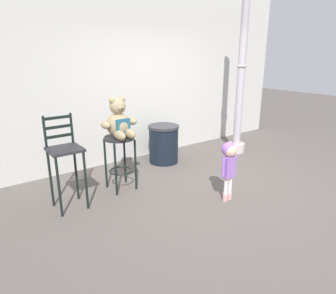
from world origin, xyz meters
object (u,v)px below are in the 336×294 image
teddy_bear (119,122)px  lamppost (240,94)px  child_walking (229,159)px  trash_bin (164,144)px  bar_stool_with_teddy (120,151)px  bar_chair_empty (65,155)px

teddy_bear → lamppost: size_ratio=0.19×
teddy_bear → lamppost: (2.76, 0.18, 0.17)m
child_walking → trash_bin: (0.20, 1.77, -0.25)m
bar_stool_with_teddy → child_walking: size_ratio=0.97×
bar_stool_with_teddy → lamppost: (2.76, 0.16, 0.60)m
trash_bin → bar_chair_empty: size_ratio=0.57×
bar_stool_with_teddy → lamppost: size_ratio=0.27×
child_walking → lamppost: size_ratio=0.28×
child_walking → trash_bin: 1.80m
child_walking → lamppost: 2.31m
bar_chair_empty → bar_stool_with_teddy: bearing=6.2°
teddy_bear → bar_chair_empty: 0.88m
bar_stool_with_teddy → teddy_bear: size_ratio=1.41×
lamppost → child_walking: bearing=-142.1°
bar_chair_empty → child_walking: bearing=-31.8°
teddy_bear → trash_bin: size_ratio=0.82×
child_walking → bar_chair_empty: 2.14m
teddy_bear → bar_chair_empty: (-0.82, -0.06, -0.31)m
bar_stool_with_teddy → trash_bin: 1.34m
bar_stool_with_teddy → teddy_bear: 0.44m
bar_stool_with_teddy → child_walking: bearing=-50.7°
teddy_bear → bar_chair_empty: size_ratio=0.47×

